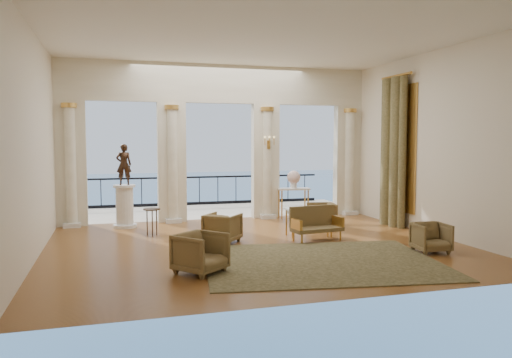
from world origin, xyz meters
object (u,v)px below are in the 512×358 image
object	(u,v)px
pedestal	(125,207)
armchair_a	(201,251)
armchair_b	(431,236)
settee	(315,223)
side_table	(152,212)
statue	(124,164)
console_table	(294,193)
game_table	(307,211)
armchair_d	(222,226)
armchair_c	(322,214)

from	to	relation	value
pedestal	armchair_a	bearing A→B (deg)	-77.42
armchair_b	settee	world-z (taller)	settee
side_table	armchair_b	bearing A→B (deg)	-32.40
statue	console_table	distance (m)	5.04
settee	side_table	world-z (taller)	settee
game_table	pedestal	world-z (taller)	pedestal
pedestal	statue	distance (m)	1.14
pedestal	settee	bearing A→B (deg)	-35.32
armchair_d	game_table	distance (m)	2.16
statue	armchair_d	bearing A→B (deg)	126.75
armchair_c	game_table	distance (m)	1.40
armchair_b	statue	xyz separation A→B (m)	(-6.04, 4.86, 1.35)
armchair_b	armchair_d	xyz separation A→B (m)	(-3.95, 2.20, 0.03)
armchair_d	statue	size ratio (longest dim) A/B	0.68
side_table	settee	bearing A→B (deg)	-23.62
statue	console_table	world-z (taller)	statue
settee	statue	xyz separation A→B (m)	(-4.23, 3.00, 1.30)
pedestal	console_table	xyz separation A→B (m)	(4.94, 0.34, 0.19)
armchair_a	game_table	size ratio (longest dim) A/B	0.78
armchair_b	statue	world-z (taller)	statue
armchair_c	pedestal	xyz separation A→B (m)	(-5.08, 1.41, 0.19)
statue	pedestal	bearing A→B (deg)	180.00
armchair_b	side_table	xyz separation A→B (m)	(-5.43, 3.45, 0.24)
armchair_d	statue	world-z (taller)	statue
armchair_a	statue	size ratio (longest dim) A/B	0.72
settee	statue	bearing A→B (deg)	136.96
armchair_c	side_table	distance (m)	4.49
statue	game_table	bearing A→B (deg)	148.14
armchair_b	side_table	size ratio (longest dim) A/B	1.01
game_table	statue	world-z (taller)	statue
armchair_b	pedestal	bearing A→B (deg)	147.62
game_table	armchair_a	bearing A→B (deg)	-138.53
armchair_a	game_table	xyz separation A→B (m)	(3.08, 2.65, 0.22)
armchair_a	armchair_b	distance (m)	4.90
game_table	side_table	distance (m)	3.78
settee	armchair_a	bearing A→B (deg)	-152.93
armchair_a	settee	xyz separation A→B (m)	(3.08, 2.14, -0.00)
settee	game_table	bearing A→B (deg)	82.39
armchair_c	pedestal	bearing A→B (deg)	-93.93
console_table	side_table	world-z (taller)	console_table
game_table	settee	bearing A→B (deg)	-89.14
settee	pedestal	xyz separation A→B (m)	(-4.23, 3.00, 0.16)
armchair_d	statue	distance (m)	3.63
game_table	side_table	bearing A→B (deg)	164.23
pedestal	armchair_c	bearing A→B (deg)	-15.51
statue	side_table	xyz separation A→B (m)	(0.60, -1.41, -1.11)
pedestal	side_table	world-z (taller)	pedestal
statue	side_table	size ratio (longest dim) A/B	1.62
armchair_a	game_table	distance (m)	4.07
armchair_b	armchair_c	distance (m)	3.58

